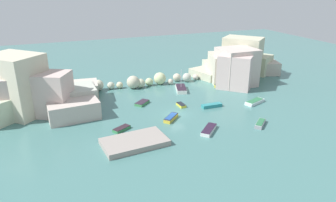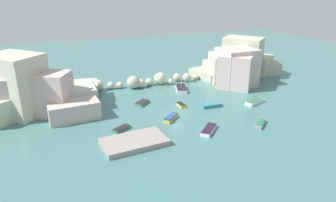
{
  "view_description": "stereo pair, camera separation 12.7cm",
  "coord_description": "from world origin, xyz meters",
  "px_view_note": "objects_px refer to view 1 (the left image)",
  "views": [
    {
      "loc": [
        -20.15,
        -46.61,
        21.97
      ],
      "look_at": [
        0.0,
        4.21,
        1.0
      ],
      "focal_mm": 33.71,
      "sensor_mm": 36.0,
      "label": 1
    },
    {
      "loc": [
        -20.03,
        -46.65,
        21.97
      ],
      "look_at": [
        0.0,
        4.21,
        1.0
      ],
      "focal_mm": 33.71,
      "sensor_mm": 36.0,
      "label": 2
    }
  ],
  "objects_px": {
    "moored_boat_3": "(171,118)",
    "moored_boat_7": "(255,102)",
    "moored_boat_4": "(122,129)",
    "moored_boat_8": "(212,106)",
    "moored_boat_0": "(181,89)",
    "moored_boat_2": "(220,84)",
    "moored_boat_1": "(209,130)",
    "stone_dock": "(135,142)",
    "moored_boat_5": "(181,105)",
    "moored_boat_6": "(142,103)",
    "moored_boat_9": "(260,124)"
  },
  "relations": [
    {
      "from": "moored_boat_7",
      "to": "moored_boat_8",
      "type": "distance_m",
      "value": 8.68
    },
    {
      "from": "moored_boat_4",
      "to": "moored_boat_8",
      "type": "xyz_separation_m",
      "value": [
        17.83,
        3.26,
        0.06
      ]
    },
    {
      "from": "moored_boat_1",
      "to": "moored_boat_6",
      "type": "distance_m",
      "value": 16.16
    },
    {
      "from": "moored_boat_1",
      "to": "moored_boat_9",
      "type": "bearing_deg",
      "value": -51.76
    },
    {
      "from": "moored_boat_7",
      "to": "moored_boat_8",
      "type": "bearing_deg",
      "value": -29.33
    },
    {
      "from": "moored_boat_5",
      "to": "moored_boat_7",
      "type": "height_order",
      "value": "moored_boat_7"
    },
    {
      "from": "moored_boat_2",
      "to": "moored_boat_7",
      "type": "height_order",
      "value": "moored_boat_2"
    },
    {
      "from": "moored_boat_8",
      "to": "moored_boat_9",
      "type": "bearing_deg",
      "value": -69.31
    },
    {
      "from": "moored_boat_0",
      "to": "moored_boat_6",
      "type": "height_order",
      "value": "moored_boat_0"
    },
    {
      "from": "moored_boat_7",
      "to": "moored_boat_4",
      "type": "bearing_deg",
      "value": -16.38
    },
    {
      "from": "moored_boat_8",
      "to": "moored_boat_3",
      "type": "bearing_deg",
      "value": -164.05
    },
    {
      "from": "moored_boat_4",
      "to": "moored_boat_9",
      "type": "distance_m",
      "value": 22.3
    },
    {
      "from": "moored_boat_5",
      "to": "moored_boat_8",
      "type": "bearing_deg",
      "value": 60.59
    },
    {
      "from": "moored_boat_1",
      "to": "moored_boat_3",
      "type": "bearing_deg",
      "value": 76.22
    },
    {
      "from": "moored_boat_1",
      "to": "moored_boat_8",
      "type": "relative_size",
      "value": 1.03
    },
    {
      "from": "moored_boat_4",
      "to": "moored_boat_7",
      "type": "bearing_deg",
      "value": 153.99
    },
    {
      "from": "moored_boat_0",
      "to": "moored_boat_7",
      "type": "xyz_separation_m",
      "value": [
        10.11,
        -11.94,
        -0.12
      ]
    },
    {
      "from": "moored_boat_6",
      "to": "moored_boat_8",
      "type": "bearing_deg",
      "value": -70.33
    },
    {
      "from": "moored_boat_8",
      "to": "moored_boat_0",
      "type": "bearing_deg",
      "value": 99.32
    },
    {
      "from": "moored_boat_2",
      "to": "moored_boat_6",
      "type": "relative_size",
      "value": 1.29
    },
    {
      "from": "moored_boat_3",
      "to": "moored_boat_7",
      "type": "relative_size",
      "value": 0.72
    },
    {
      "from": "moored_boat_9",
      "to": "moored_boat_0",
      "type": "bearing_deg",
      "value": -117.47
    },
    {
      "from": "moored_boat_1",
      "to": "moored_boat_4",
      "type": "relative_size",
      "value": 1.27
    },
    {
      "from": "moored_boat_3",
      "to": "moored_boat_6",
      "type": "distance_m",
      "value": 8.94
    },
    {
      "from": "moored_boat_7",
      "to": "moored_boat_9",
      "type": "height_order",
      "value": "moored_boat_7"
    },
    {
      "from": "moored_boat_6",
      "to": "moored_boat_5",
      "type": "bearing_deg",
      "value": -71.7
    },
    {
      "from": "moored_boat_0",
      "to": "moored_boat_9",
      "type": "distance_m",
      "value": 21.03
    },
    {
      "from": "moored_boat_0",
      "to": "moored_boat_6",
      "type": "bearing_deg",
      "value": -48.22
    },
    {
      "from": "moored_boat_2",
      "to": "moored_boat_8",
      "type": "height_order",
      "value": "moored_boat_2"
    },
    {
      "from": "moored_boat_0",
      "to": "moored_boat_1",
      "type": "relative_size",
      "value": 1.32
    },
    {
      "from": "moored_boat_6",
      "to": "moored_boat_3",
      "type": "bearing_deg",
      "value": -116.52
    },
    {
      "from": "moored_boat_9",
      "to": "moored_boat_8",
      "type": "bearing_deg",
      "value": -111.7
    },
    {
      "from": "moored_boat_2",
      "to": "moored_boat_1",
      "type": "bearing_deg",
      "value": -168.49
    },
    {
      "from": "moored_boat_0",
      "to": "moored_boat_1",
      "type": "height_order",
      "value": "moored_boat_0"
    },
    {
      "from": "stone_dock",
      "to": "moored_boat_6",
      "type": "xyz_separation_m",
      "value": [
        5.67,
        14.66,
        -0.14
      ]
    },
    {
      "from": "moored_boat_2",
      "to": "moored_boat_3",
      "type": "xyz_separation_m",
      "value": [
        -17.26,
        -13.15,
        -0.0
      ]
    },
    {
      "from": "stone_dock",
      "to": "moored_boat_5",
      "type": "xyz_separation_m",
      "value": [
        12.13,
        11.0,
        -0.15
      ]
    },
    {
      "from": "moored_boat_5",
      "to": "stone_dock",
      "type": "bearing_deg",
      "value": -50.8
    },
    {
      "from": "stone_dock",
      "to": "moored_boat_9",
      "type": "xyz_separation_m",
      "value": [
        20.7,
        -1.33,
        -0.09
      ]
    },
    {
      "from": "moored_boat_0",
      "to": "moored_boat_2",
      "type": "height_order",
      "value": "moored_boat_0"
    },
    {
      "from": "stone_dock",
      "to": "moored_boat_4",
      "type": "bearing_deg",
      "value": 96.74
    },
    {
      "from": "moored_boat_6",
      "to": "moored_boat_8",
      "type": "relative_size",
      "value": 0.86
    },
    {
      "from": "moored_boat_0",
      "to": "moored_boat_8",
      "type": "distance_m",
      "value": 10.73
    },
    {
      "from": "moored_boat_6",
      "to": "moored_boat_4",
      "type": "bearing_deg",
      "value": -165.76
    },
    {
      "from": "moored_boat_3",
      "to": "moored_boat_5",
      "type": "relative_size",
      "value": 1.48
    },
    {
      "from": "moored_boat_3",
      "to": "moored_boat_8",
      "type": "bearing_deg",
      "value": -29.42
    },
    {
      "from": "moored_boat_3",
      "to": "moored_boat_4",
      "type": "distance_m",
      "value": 8.74
    },
    {
      "from": "moored_boat_0",
      "to": "moored_boat_7",
      "type": "height_order",
      "value": "moored_boat_0"
    },
    {
      "from": "moored_boat_4",
      "to": "moored_boat_5",
      "type": "distance_m",
      "value": 14.0
    },
    {
      "from": "moored_boat_1",
      "to": "moored_boat_0",
      "type": "bearing_deg",
      "value": 34.03
    }
  ]
}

